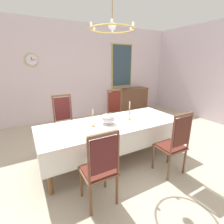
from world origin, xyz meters
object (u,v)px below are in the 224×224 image
(chair_north_a, at_px, (65,121))
(candlestick_east, at_px, (129,112))
(dining_table, at_px, (112,126))
(spoon_primary, at_px, (106,132))
(soup_tureen, at_px, (108,119))
(framed_painting, at_px, (122,66))
(chair_south_a, at_px, (100,168))
(mounted_clock, at_px, (32,60))
(chandelier, at_px, (112,29))
(chair_south_b, at_px, (174,143))
(chair_north_b, at_px, (117,113))
(bowl_near_right, at_px, (129,112))
(sideboard, at_px, (130,100))
(bowl_near_left, at_px, (112,131))
(candlestick_west, at_px, (93,120))
(spoon_secondary, at_px, (133,112))

(chair_north_a, height_order, candlestick_east, chair_north_a)
(dining_table, relative_size, spoon_primary, 15.44)
(soup_tureen, distance_m, candlestick_east, 0.49)
(framed_painting, bearing_deg, chair_north_a, -144.78)
(chair_south_a, xyz_separation_m, mounted_clock, (-0.38, 3.76, 1.37))
(soup_tureen, height_order, chandelier, chandelier)
(chair_south_b, xyz_separation_m, chair_north_b, (0.00, 1.88, 0.02))
(bowl_near_right, relative_size, spoon_primary, 0.95)
(bowl_near_right, bearing_deg, framed_painting, 61.69)
(chair_north_b, relative_size, sideboard, 0.84)
(chair_south_b, distance_m, candlestick_east, 1.03)
(chair_south_a, height_order, chair_north_b, chair_north_b)
(chair_south_a, height_order, framed_painting, framed_painting)
(sideboard, bearing_deg, mounted_clock, -4.25)
(bowl_near_right, xyz_separation_m, sideboard, (1.57, 2.20, -0.32))
(chair_north_a, xyz_separation_m, spoon_primary, (0.39, -1.28, 0.16))
(framed_painting, bearing_deg, chair_north_b, -125.01)
(dining_table, distance_m, chair_south_b, 1.15)
(bowl_near_left, bearing_deg, sideboard, 50.52)
(candlestick_west, bearing_deg, dining_table, -0.00)
(chair_north_b, height_order, spoon_primary, chair_north_b)
(chair_north_a, height_order, chair_north_b, chair_north_b)
(chair_north_a, bearing_deg, chandelier, 126.57)
(chair_south_b, xyz_separation_m, bowl_near_right, (0.00, 1.32, 0.19))
(framed_painting, bearing_deg, bowl_near_left, -124.30)
(mounted_clock, bearing_deg, sideboard, -4.25)
(dining_table, height_order, chair_south_a, chair_south_a)
(chair_north_b, xyz_separation_m, candlestick_west, (-1.05, -0.94, 0.27))
(soup_tureen, relative_size, mounted_clock, 0.77)
(candlestick_west, relative_size, bowl_near_right, 1.89)
(chair_south_b, relative_size, candlestick_west, 3.54)
(dining_table, distance_m, mounted_clock, 3.27)
(soup_tureen, bearing_deg, bowl_near_left, -106.74)
(dining_table, xyz_separation_m, chair_south_a, (-0.70, -0.94, -0.11))
(chair_south_b, distance_m, chair_north_b, 1.88)
(chair_north_a, relative_size, chandelier, 1.54)
(bowl_near_right, relative_size, framed_painting, 0.11)
(bowl_near_right, xyz_separation_m, framed_painting, (1.32, 2.45, 0.98))
(chair_north_b, relative_size, spoon_primary, 6.77)
(dining_table, relative_size, spoon_secondary, 15.57)
(chair_north_a, height_order, chair_south_b, chair_north_a)
(mounted_clock, bearing_deg, soup_tureen, -70.81)
(chandelier, bearing_deg, bowl_near_left, -119.10)
(spoon_secondary, height_order, chandelier, chandelier)
(candlestick_east, distance_m, framed_painting, 3.35)
(chair_north_b, distance_m, spoon_secondary, 0.57)
(chair_south_b, bearing_deg, candlestick_east, 105.40)
(chair_south_b, distance_m, spoon_secondary, 1.36)
(framed_painting, bearing_deg, chair_south_a, -125.38)
(bowl_near_right, height_order, mounted_clock, mounted_clock)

